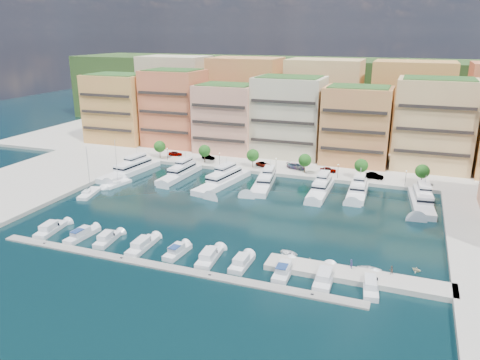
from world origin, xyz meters
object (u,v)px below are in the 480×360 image
at_px(tree_2, 253,155).
at_px(tender_2, 370,269).
at_px(cruiser_2, 107,239).
at_px(car_3, 296,166).
at_px(cruiser_3, 142,246).
at_px(lamppost_3, 338,169).
at_px(cruiser_8, 325,278).
at_px(car_2, 264,164).
at_px(cruiser_1, 82,235).
at_px(tender_0, 289,253).
at_px(tree_5, 422,171).
at_px(lamppost_1, 219,157).
at_px(yacht_6, 421,200).
at_px(tender_1, 310,260).
at_px(person_0, 351,264).
at_px(person_1, 391,270).
at_px(car_1, 208,157).
at_px(cruiser_6, 242,263).
at_px(tree_0, 160,147).
at_px(sailboat_1, 89,194).
at_px(tender_3, 417,269).
at_px(cruiser_9, 370,286).
at_px(car_5, 374,176).
at_px(car_0, 175,154).
at_px(car_4, 328,170).
at_px(lamppost_4, 406,175).
at_px(yacht_1, 181,173).
at_px(yacht_2, 224,180).
at_px(lamppost_0, 167,152).
at_px(cruiser_7, 284,271).
at_px(tree_3, 305,160).
at_px(cruiser_0, 51,229).
at_px(yacht_0, 132,169).
at_px(sailboat_2, 117,184).
at_px(lamppost_2, 276,163).
at_px(tree_1, 205,151).
at_px(yacht_5, 358,190).

height_order(tree_2, tender_2, tree_2).
xyz_separation_m(cruiser_2, car_3, (23.77, 60.99, 1.30)).
bearing_deg(cruiser_3, lamppost_3, 62.66).
height_order(lamppost_3, cruiser_8, lamppost_3).
xyz_separation_m(car_2, car_3, (9.91, 0.96, 0.16)).
height_order(cruiser_1, tender_0, cruiser_1).
relative_size(tree_5, lamppost_1, 1.35).
distance_m(yacht_6, car_3, 39.11).
relative_size(tender_1, person_0, 0.99).
bearing_deg(tender_2, person_1, -121.24).
bearing_deg(car_1, cruiser_6, -150.58).
height_order(cruiser_8, tender_0, cruiser_8).
relative_size(tree_5, cruiser_3, 0.62).
distance_m(tree_0, sailboat_1, 36.18).
height_order(tender_3, car_2, car_2).
relative_size(cruiser_9, car_5, 1.68).
bearing_deg(yacht_6, car_2, 161.17).
relative_size(lamppost_3, tender_2, 0.99).
height_order(lamppost_3, cruiser_3, lamppost_3).
bearing_deg(cruiser_1, car_0, 100.37).
distance_m(car_2, car_4, 19.63).
bearing_deg(tender_1, car_0, 43.50).
xyz_separation_m(lamppost_3, lamppost_4, (18.00, 0.00, 0.00)).
xyz_separation_m(car_2, person_0, (33.94, -55.82, 0.19)).
bearing_deg(yacht_1, tree_5, 11.58).
bearing_deg(yacht_2, car_3, 48.52).
height_order(cruiser_1, cruiser_3, cruiser_1).
height_order(lamppost_0, lamppost_1, same).
bearing_deg(cruiser_7, tree_3, 99.57).
bearing_deg(cruiser_0, car_5, 44.21).
xyz_separation_m(yacht_0, car_2, (35.86, 17.16, 0.48)).
bearing_deg(car_3, cruiser_7, -150.55).
xyz_separation_m(cruiser_0, sailboat_2, (-5.00, 31.51, -0.23)).
bearing_deg(yacht_6, person_1, -96.83).
bearing_deg(tender_3, tender_1, 123.15).
bearing_deg(tree_3, person_0, -68.94).
distance_m(yacht_6, cruiser_9, 45.23).
xyz_separation_m(cruiser_0, car_5, (60.83, 59.18, 1.30)).
xyz_separation_m(lamppost_2, cruiser_8, (24.94, -55.79, -3.28)).
height_order(lamppost_0, cruiser_7, lamppost_0).
xyz_separation_m(tender_2, car_0, (-68.28, 55.93, 1.33)).
distance_m(tree_1, cruiser_9, 81.17).
distance_m(yacht_5, car_5, 12.86).
distance_m(yacht_1, cruiser_3, 47.04).
xyz_separation_m(tree_2, lamppost_4, (44.00, -2.30, -0.92)).
xyz_separation_m(lamppost_1, person_0, (46.75, -51.57, -1.95)).
xyz_separation_m(lamppost_2, car_4, (14.43, 4.95, -2.02)).
xyz_separation_m(tree_3, sailboat_2, (-46.27, -26.59, -4.43)).
relative_size(cruiser_1, car_0, 1.95).
bearing_deg(sailboat_2, lamppost_4, 18.11).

